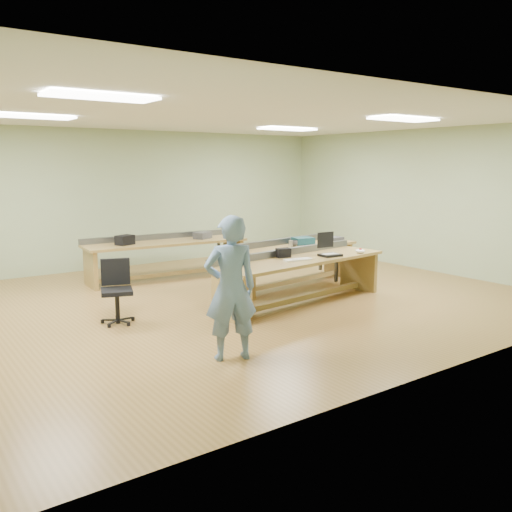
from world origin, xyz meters
name	(u,v)px	position (x,y,z in m)	size (l,w,h in m)	color
floor	(225,301)	(0.00, 0.00, 0.00)	(10.00, 10.00, 0.00)	olive
ceiling	(223,116)	(0.00, 0.00, 3.00)	(10.00, 10.00, 0.00)	silver
wall_back	(128,199)	(0.00, 4.00, 1.50)	(10.00, 0.04, 3.00)	#9AB287
wall_front	(432,238)	(0.00, -4.00, 1.50)	(10.00, 0.04, 3.00)	#9AB287
wall_right	(422,200)	(5.00, 0.00, 1.50)	(0.04, 8.00, 3.00)	#9AB287
fluor_panels	(223,118)	(0.00, 0.00, 2.97)	(6.20, 3.50, 0.03)	white
workbench_front	(300,269)	(0.93, -0.81, 0.56)	(3.31, 1.25, 0.86)	#A68846
workbench_mid	(292,256)	(1.67, 0.29, 0.56)	(2.88, 1.10, 0.86)	#A68846
workbench_back	(166,250)	(0.04, 2.26, 0.56)	(3.26, 1.09, 0.86)	#A68846
person	(231,288)	(-1.39, -2.34, 0.84)	(0.62, 0.40, 1.69)	#6688A7
laptop_base	(330,255)	(1.46, -0.96, 0.77)	(0.33, 0.27, 0.04)	black
laptop_screen	(326,240)	(1.46, -0.83, 1.01)	(0.33, 0.02, 0.26)	black
keyboard	(298,260)	(0.75, -0.97, 0.76)	(0.45, 0.15, 0.03)	beige
trackball_mouse	(360,251)	(2.09, -1.02, 0.79)	(0.14, 0.17, 0.07)	white
camera_bag	(283,253)	(0.75, -0.60, 0.83)	(0.22, 0.14, 0.15)	black
task_chair	(117,300)	(-1.92, -0.16, 0.33)	(0.62, 0.62, 0.91)	black
parts_bin_teal	(303,241)	(1.98, 0.34, 0.82)	(0.37, 0.28, 0.13)	#153C45
parts_bin_grey	(333,240)	(2.58, 0.17, 0.80)	(0.40, 0.25, 0.11)	#39393B
mug	(294,243)	(1.68, 0.26, 0.80)	(0.13, 0.13, 0.10)	#39393B
drinks_can	(291,244)	(1.53, 0.17, 0.82)	(0.07, 0.07, 0.13)	silver
storage_box_back	(125,240)	(-0.81, 2.24, 0.84)	(0.32, 0.23, 0.18)	black
tray_back	(203,235)	(0.82, 2.16, 0.82)	(0.33, 0.25, 0.13)	#39393B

